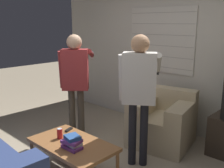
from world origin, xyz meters
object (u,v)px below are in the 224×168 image
at_px(book_stack, 72,142).
at_px(armchair_beige, 163,122).
at_px(spare_remote, 69,130).
at_px(person_right_standing, 139,85).
at_px(coffee_table, 73,146).
at_px(soda_can, 60,134).
at_px(person_left_standing, 75,75).

bearing_deg(book_stack, armchair_beige, 83.01).
xyz_separation_m(book_stack, spare_remote, (-0.42, 0.28, -0.06)).
bearing_deg(person_right_standing, coffee_table, -152.75).
xyz_separation_m(person_right_standing, soda_can, (-0.60, -0.76, -0.57)).
bearing_deg(armchair_beige, book_stack, 71.49).
bearing_deg(coffee_table, armchair_beige, 78.56).
bearing_deg(soda_can, person_right_standing, 51.72).
distance_m(armchair_beige, book_stack, 1.57).
bearing_deg(person_left_standing, soda_can, -95.43).
bearing_deg(person_left_standing, person_right_standing, -40.55).
height_order(book_stack, spare_remote, book_stack).
bearing_deg(person_right_standing, soda_can, -162.73).
relative_size(person_left_standing, person_right_standing, 0.98).
xyz_separation_m(person_right_standing, spare_remote, (-0.71, -0.54, -0.62)).
distance_m(armchair_beige, soda_can, 1.59).
distance_m(coffee_table, person_right_standing, 1.07).
distance_m(coffee_table, spare_remote, 0.37).
xyz_separation_m(armchair_beige, person_left_standing, (-1.06, -0.79, 0.69)).
xyz_separation_m(soda_can, spare_remote, (-0.11, 0.22, -0.05)).
height_order(soda_can, spare_remote, soda_can).
distance_m(armchair_beige, person_right_standing, 1.03).
bearing_deg(person_right_standing, person_left_standing, 148.27).
relative_size(person_right_standing, soda_can, 13.14).
bearing_deg(armchair_beige, coffee_table, 67.04).
height_order(book_stack, soda_can, book_stack).
relative_size(armchair_beige, book_stack, 4.14).
bearing_deg(coffee_table, person_left_standing, 137.98).
distance_m(coffee_table, soda_can, 0.23).
distance_m(person_right_standing, spare_remote, 1.09).
bearing_deg(spare_remote, armchair_beige, 45.63).
bearing_deg(coffee_table, spare_remote, 148.75).
height_order(person_left_standing, book_stack, person_left_standing).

